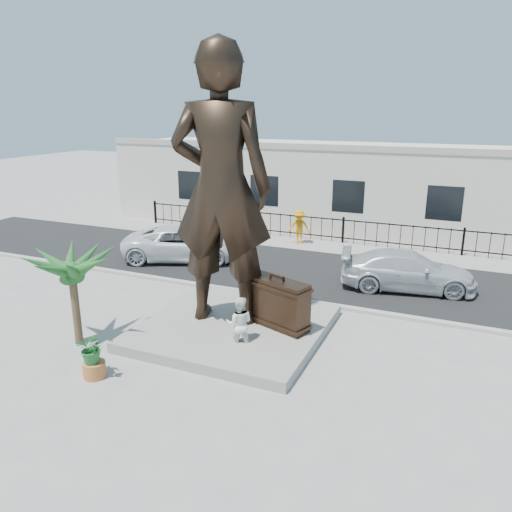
{
  "coord_description": "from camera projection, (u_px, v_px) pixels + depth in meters",
  "views": [
    {
      "loc": [
        5.53,
        -10.79,
        6.5
      ],
      "look_at": [
        0.0,
        2.0,
        2.3
      ],
      "focal_mm": 35.0,
      "sensor_mm": 36.0,
      "label": 1
    }
  ],
  "objects": [
    {
      "name": "car_silver",
      "position": [
        408.0,
        271.0,
        18.28
      ],
      "size": [
        5.11,
        2.87,
        1.4
      ],
      "primitive_type": "imported",
      "rotation": [
        0.0,
        0.0,
        1.77
      ],
      "color": "silver",
      "rests_on": "street"
    },
    {
      "name": "car_white",
      "position": [
        184.0,
        244.0,
        21.81
      ],
      "size": [
        5.71,
        4.15,
        1.44
      ],
      "primitive_type": "imported",
      "rotation": [
        0.0,
        0.0,
        1.95
      ],
      "color": "silver",
      "rests_on": "street"
    },
    {
      "name": "street",
      "position": [
        314.0,
        271.0,
        20.49
      ],
      "size": [
        40.0,
        7.0,
        0.01
      ],
      "primitive_type": "cube",
      "color": "black",
      "rests_on": "ground"
    },
    {
      "name": "curb",
      "position": [
        284.0,
        298.0,
        17.4
      ],
      "size": [
        40.0,
        0.25,
        0.12
      ],
      "primitive_type": "cube",
      "color": "#A5A399",
      "rests_on": "ground"
    },
    {
      "name": "plinth",
      "position": [
        234.0,
        327.0,
        14.92
      ],
      "size": [
        5.2,
        5.2,
        0.3
      ],
      "primitive_type": "cube",
      "color": "gray",
      "rests_on": "ground"
    },
    {
      "name": "fence",
      "position": [
        343.0,
        231.0,
        24.53
      ],
      "size": [
        22.0,
        0.1,
        1.2
      ],
      "primitive_type": "cube",
      "color": "black",
      "rests_on": "ground"
    },
    {
      "name": "shrub",
      "position": [
        92.0,
        348.0,
        12.25
      ],
      "size": [
        0.87,
        0.81,
        0.8
      ],
      "primitive_type": "imported",
      "rotation": [
        0.0,
        0.0,
        0.3
      ],
      "color": "#20642B",
      "rests_on": "planter"
    },
    {
      "name": "statue",
      "position": [
        221.0,
        188.0,
        14.1
      ],
      "size": [
        3.25,
        2.49,
        7.95
      ],
      "primitive_type": "imported",
      "rotation": [
        0.0,
        0.0,
        3.36
      ],
      "color": "black",
      "rests_on": "plinth"
    },
    {
      "name": "far_sidewalk",
      "position": [
        338.0,
        247.0,
        24.0
      ],
      "size": [
        40.0,
        2.5,
        0.02
      ],
      "primitive_type": "cube",
      "color": "#9E9991",
      "rests_on": "ground"
    },
    {
      "name": "ground",
      "position": [
        227.0,
        357.0,
        13.46
      ],
      "size": [
        100.0,
        100.0,
        0.0
      ],
      "primitive_type": "plane",
      "color": "#9E9991",
      "rests_on": "ground"
    },
    {
      "name": "worker",
      "position": [
        299.0,
        227.0,
        24.28
      ],
      "size": [
        1.15,
        0.77,
        1.67
      ],
      "primitive_type": "imported",
      "rotation": [
        0.0,
        0.0,
        0.14
      ],
      "color": "orange",
      "rests_on": "far_sidewalk"
    },
    {
      "name": "palm_tree",
      "position": [
        80.0,
        343.0,
        14.27
      ],
      "size": [
        1.8,
        1.8,
        3.2
      ],
      "primitive_type": null,
      "color": "#1E521F",
      "rests_on": "ground"
    },
    {
      "name": "suitcase",
      "position": [
        277.0,
        303.0,
        14.49
      ],
      "size": [
        2.12,
        1.3,
        1.43
      ],
      "primitive_type": "cube",
      "rotation": [
        0.0,
        0.0,
        -0.35
      ],
      "color": "black",
      "rests_on": "plinth"
    },
    {
      "name": "planter",
      "position": [
        94.0,
        370.0,
        12.42
      ],
      "size": [
        0.56,
        0.56,
        0.4
      ],
      "primitive_type": "cylinder",
      "color": "#B76730",
      "rests_on": "ground"
    },
    {
      "name": "building",
      "position": [
        363.0,
        187.0,
        27.76
      ],
      "size": [
        28.0,
        7.0,
        4.4
      ],
      "primitive_type": "cube",
      "color": "silver",
      "rests_on": "ground"
    },
    {
      "name": "tourist",
      "position": [
        239.0,
        324.0,
        13.65
      ],
      "size": [
        0.92,
        0.82,
        1.56
      ],
      "primitive_type": "imported",
      "rotation": [
        0.0,
        0.0,
        3.5
      ],
      "color": "white",
      "rests_on": "ground"
    }
  ]
}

